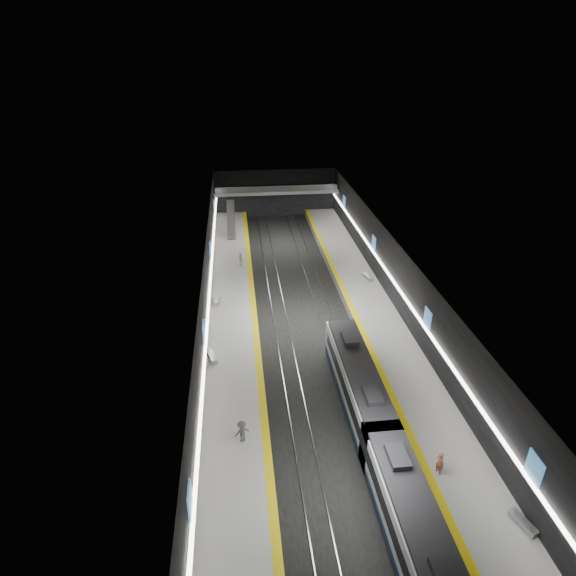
{
  "coord_description": "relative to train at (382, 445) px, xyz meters",
  "views": [
    {
      "loc": [
        -6.59,
        -43.31,
        26.96
      ],
      "look_at": [
        -1.31,
        4.1,
        2.2
      ],
      "focal_mm": 30.0,
      "sensor_mm": 36.0,
      "label": 1
    }
  ],
  "objects": [
    {
      "name": "wall_left",
      "position": [
        -12.5,
        19.88,
        1.8
      ],
      "size": [
        0.04,
        70.0,
        8.0
      ],
      "primitive_type": "cube",
      "color": "black",
      "rests_on": "ground"
    },
    {
      "name": "tactile_strip_right",
      "position": [
        2.8,
        19.88,
        -1.18
      ],
      "size": [
        0.6,
        70.0,
        0.02
      ],
      "primitive_type": "cube",
      "color": "yellow",
      "rests_on": "platform_right"
    },
    {
      "name": "escalator",
      "position": [
        -10.0,
        45.88,
        0.7
      ],
      "size": [
        1.2,
        7.5,
        3.92
      ],
      "primitive_type": "cube",
      "rotation": [
        0.44,
        0.0,
        0.0
      ],
      "color": "#99999E",
      "rests_on": "platform_left"
    },
    {
      "name": "passenger_right_a",
      "position": [
        3.51,
        -1.68,
        -0.32
      ],
      "size": [
        0.63,
        0.75,
        1.75
      ],
      "primitive_type": "imported",
      "rotation": [
        0.0,
        0.0,
        1.96
      ],
      "color": "#A85A3E",
      "rests_on": "platform_right"
    },
    {
      "name": "wall_back",
      "position": [
        -2.5,
        54.88,
        1.8
      ],
      "size": [
        20.0,
        0.04,
        8.0
      ],
      "primitive_type": "cube",
      "color": "black",
      "rests_on": "ground"
    },
    {
      "name": "tactile_strip_left",
      "position": [
        -7.8,
        19.88,
        -1.18
      ],
      "size": [
        0.6,
        70.0,
        0.02
      ],
      "primitive_type": "cube",
      "color": "yellow",
      "rests_on": "platform_left"
    },
    {
      "name": "tile_surface_left",
      "position": [
        -10.0,
        19.88,
        -1.19
      ],
      "size": [
        5.0,
        70.0,
        0.02
      ],
      "primitive_type": "cube",
      "color": "#B7B7B1",
      "rests_on": "platform_left"
    },
    {
      "name": "wall_right",
      "position": [
        7.5,
        19.88,
        1.8
      ],
      "size": [
        0.04,
        70.0,
        8.0
      ],
      "primitive_type": "cube",
      "color": "black",
      "rests_on": "ground"
    },
    {
      "name": "tile_surface_right",
      "position": [
        5.0,
        19.88,
        -1.19
      ],
      "size": [
        5.0,
        70.0,
        0.02
      ],
      "primitive_type": "cube",
      "color": "#B7B7B1",
      "rests_on": "platform_right"
    },
    {
      "name": "platform_left",
      "position": [
        -10.0,
        19.88,
        -1.7
      ],
      "size": [
        5.0,
        70.0,
        1.0
      ],
      "primitive_type": "cube",
      "color": "slate",
      "rests_on": "ground"
    },
    {
      "name": "platform_right",
      "position": [
        5.0,
        19.88,
        -1.7
      ],
      "size": [
        5.0,
        70.0,
        1.0
      ],
      "primitive_type": "cube",
      "color": "slate",
      "rests_on": "ground"
    },
    {
      "name": "bench_left_far",
      "position": [
        -11.68,
        23.67,
        -0.98
      ],
      "size": [
        0.73,
        1.82,
        0.43
      ],
      "primitive_type": "cube",
      "rotation": [
        0.0,
        0.0,
        -0.14
      ],
      "color": "#99999E",
      "rests_on": "platform_left"
    },
    {
      "name": "passenger_left_a",
      "position": [
        -8.91,
        33.27,
        -0.31
      ],
      "size": [
        0.48,
        1.05,
        1.76
      ],
      "primitive_type": "imported",
      "rotation": [
        0.0,
        0.0,
        -1.62
      ],
      "color": "beige",
      "rests_on": "platform_left"
    },
    {
      "name": "mezzanine_bridge",
      "position": [
        -2.5,
        52.81,
        2.84
      ],
      "size": [
        20.0,
        3.0,
        1.5
      ],
      "color": "gray",
      "rests_on": "wall_left"
    },
    {
      "name": "bench_right_far",
      "position": [
        6.33,
        27.65,
        -0.97
      ],
      "size": [
        0.91,
        1.88,
        0.44
      ],
      "primitive_type": "cube",
      "rotation": [
        0.0,
        0.0,
        0.24
      ],
      "color": "#99999E",
      "rests_on": "platform_right"
    },
    {
      "name": "rails",
      "position": [
        -2.5,
        19.88,
        -2.14
      ],
      "size": [
        6.52,
        70.0,
        0.12
      ],
      "color": "gray",
      "rests_on": "ground"
    },
    {
      "name": "train",
      "position": [
        0.0,
        0.0,
        0.0
      ],
      "size": [
        2.69,
        28.29,
        3.6
      ],
      "color": "#0E1D35",
      "rests_on": "ground"
    },
    {
      "name": "bench_left_near",
      "position": [
        -12.0,
        13.03,
        -0.96
      ],
      "size": [
        1.08,
        2.02,
        0.48
      ],
      "primitive_type": "cube",
      "rotation": [
        0.0,
        0.0,
        0.29
      ],
      "color": "#99999E",
      "rests_on": "platform_left"
    },
    {
      "name": "ad_posters",
      "position": [
        -2.5,
        20.88,
        2.3
      ],
      "size": [
        19.94,
        53.5,
        2.2
      ],
      "color": "#3D7EB9",
      "rests_on": "wall_left"
    },
    {
      "name": "cove_light_right",
      "position": [
        7.3,
        19.88,
        1.6
      ],
      "size": [
        0.25,
        68.6,
        0.12
      ],
      "primitive_type": "cube",
      "color": "white",
      "rests_on": "wall_right"
    },
    {
      "name": "cove_light_left",
      "position": [
        -12.3,
        19.88,
        1.6
      ],
      "size": [
        0.25,
        68.6,
        0.12
      ],
      "primitive_type": "cube",
      "color": "white",
      "rests_on": "wall_left"
    },
    {
      "name": "passenger_left_b",
      "position": [
        -9.53,
        2.66,
        -0.31
      ],
      "size": [
        1.32,
        1.08,
        1.77
      ],
      "primitive_type": "imported",
      "rotation": [
        0.0,
        0.0,
        3.58
      ],
      "color": "#47454E",
      "rests_on": "platform_left"
    },
    {
      "name": "ceiling",
      "position": [
        -2.5,
        19.88,
        5.8
      ],
      "size": [
        20.0,
        70.0,
        0.04
      ],
      "primitive_type": "cube",
      "rotation": [
        3.14,
        0.0,
        0.0
      ],
      "color": "beige",
      "rests_on": "wall_left"
    },
    {
      "name": "bench_right_near",
      "position": [
        7.0,
        -6.08,
        -0.97
      ],
      "size": [
        1.07,
        1.96,
        0.46
      ],
      "primitive_type": "cube",
      "rotation": [
        0.0,
        0.0,
        0.31
      ],
      "color": "#99999E",
      "rests_on": "platform_right"
    },
    {
      "name": "ground",
      "position": [
        -2.5,
        19.88,
        -2.2
      ],
      "size": [
        70.0,
        70.0,
        0.0
      ],
      "primitive_type": "plane",
      "color": "black",
      "rests_on": "ground"
    }
  ]
}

